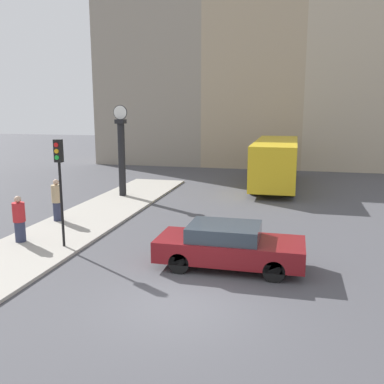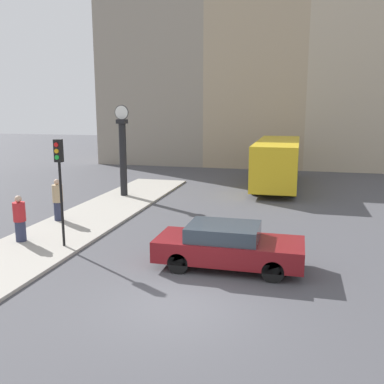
{
  "view_description": "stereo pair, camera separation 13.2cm",
  "coord_description": "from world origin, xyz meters",
  "px_view_note": "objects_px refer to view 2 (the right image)",
  "views": [
    {
      "loc": [
        2.64,
        -9.64,
        4.85
      ],
      "look_at": [
        -0.97,
        5.3,
        1.8
      ],
      "focal_mm": 40.0,
      "sensor_mm": 36.0,
      "label": 1
    },
    {
      "loc": [
        2.77,
        -9.61,
        4.85
      ],
      "look_at": [
        -0.97,
        5.3,
        1.8
      ],
      "focal_mm": 40.0,
      "sensor_mm": 36.0,
      "label": 2
    }
  ],
  "objects_px": {
    "bus_distant": "(277,161)",
    "street_clock": "(123,153)",
    "pedestrian_red_top": "(20,219)",
    "pedestrian_tan_coat": "(58,200)",
    "traffic_light_near": "(60,171)",
    "sedan_car": "(228,246)"
  },
  "relations": [
    {
      "from": "sedan_car",
      "to": "pedestrian_red_top",
      "type": "bearing_deg",
      "value": 176.39
    },
    {
      "from": "sedan_car",
      "to": "pedestrian_red_top",
      "type": "xyz_separation_m",
      "value": [
        -7.62,
        0.48,
        0.23
      ]
    },
    {
      "from": "street_clock",
      "to": "sedan_car",
      "type": "bearing_deg",
      "value": -51.24
    },
    {
      "from": "traffic_light_near",
      "to": "street_clock",
      "type": "xyz_separation_m",
      "value": [
        -1.41,
        8.66,
        -0.34
      ]
    },
    {
      "from": "street_clock",
      "to": "pedestrian_tan_coat",
      "type": "height_order",
      "value": "street_clock"
    },
    {
      "from": "street_clock",
      "to": "pedestrian_tan_coat",
      "type": "xyz_separation_m",
      "value": [
        -0.62,
        -5.61,
        -1.44
      ]
    },
    {
      "from": "pedestrian_tan_coat",
      "to": "street_clock",
      "type": "bearing_deg",
      "value": 83.72
    },
    {
      "from": "traffic_light_near",
      "to": "street_clock",
      "type": "bearing_deg",
      "value": 99.28
    },
    {
      "from": "sedan_car",
      "to": "pedestrian_tan_coat",
      "type": "bearing_deg",
      "value": 156.53
    },
    {
      "from": "street_clock",
      "to": "pedestrian_red_top",
      "type": "bearing_deg",
      "value": -92.49
    },
    {
      "from": "sedan_car",
      "to": "traffic_light_near",
      "type": "bearing_deg",
      "value": 176.36
    },
    {
      "from": "street_clock",
      "to": "pedestrian_tan_coat",
      "type": "relative_size",
      "value": 2.73
    },
    {
      "from": "sedan_car",
      "to": "pedestrian_red_top",
      "type": "relative_size",
      "value": 2.67
    },
    {
      "from": "street_clock",
      "to": "pedestrian_tan_coat",
      "type": "bearing_deg",
      "value": -96.28
    },
    {
      "from": "sedan_car",
      "to": "pedestrian_tan_coat",
      "type": "relative_size",
      "value": 2.51
    },
    {
      "from": "pedestrian_tan_coat",
      "to": "pedestrian_red_top",
      "type": "relative_size",
      "value": 1.07
    },
    {
      "from": "bus_distant",
      "to": "pedestrian_tan_coat",
      "type": "height_order",
      "value": "bus_distant"
    },
    {
      "from": "pedestrian_tan_coat",
      "to": "traffic_light_near",
      "type": "bearing_deg",
      "value": -56.27
    },
    {
      "from": "sedan_car",
      "to": "street_clock",
      "type": "bearing_deg",
      "value": 128.76
    },
    {
      "from": "traffic_light_near",
      "to": "pedestrian_red_top",
      "type": "bearing_deg",
      "value": 176.47
    },
    {
      "from": "bus_distant",
      "to": "street_clock",
      "type": "distance_m",
      "value": 9.57
    },
    {
      "from": "bus_distant",
      "to": "pedestrian_red_top",
      "type": "relative_size",
      "value": 5.47
    }
  ]
}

